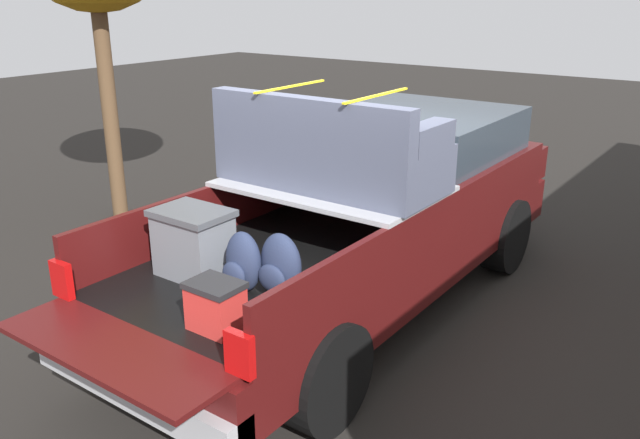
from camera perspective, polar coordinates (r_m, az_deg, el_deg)
The scene contains 2 objects.
ground_plane at distance 6.70m, azimuth 3.03°, elevation -7.49°, with size 40.00×40.00×0.00m, color black.
pickup_truck at distance 6.60m, azimuth 4.79°, elevation 1.04°, with size 6.05×2.06×2.23m.
Camera 1 is at (-5.04, -3.21, 3.05)m, focal length 36.58 mm.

